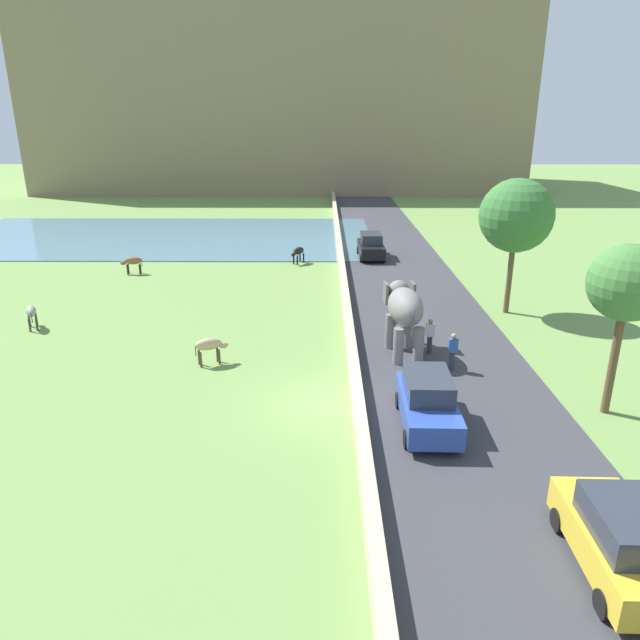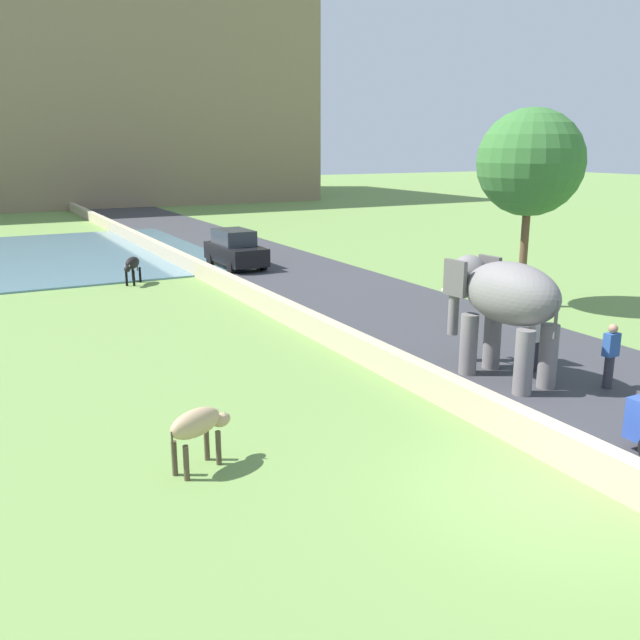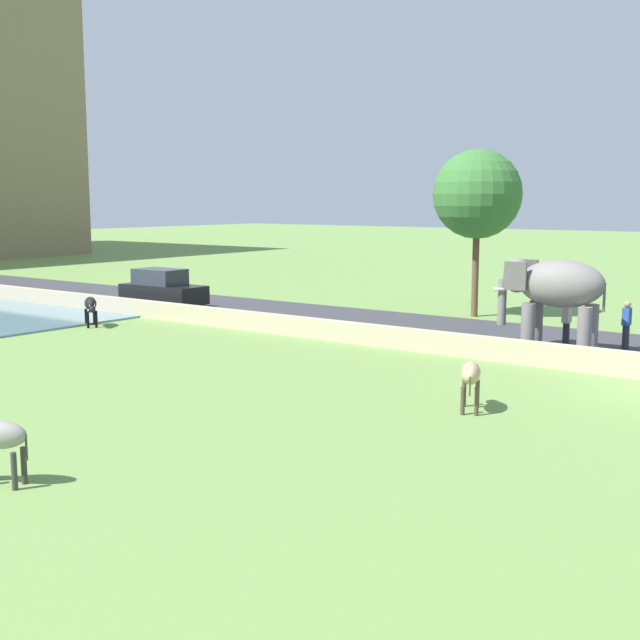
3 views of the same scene
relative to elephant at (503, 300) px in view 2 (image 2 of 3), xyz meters
The scene contains 10 objects.
ground_plane 6.14m from the elephant, 126.00° to the right, with size 220.00×220.00×0.00m, color #6B8E47.
road_surface 15.53m from the elephant, 84.05° to the left, with size 7.00×120.00×0.06m, color #38383D.
barrier_wall 13.60m from the elephant, 99.40° to the left, with size 0.40×110.00×0.71m, color tan.
elephant is the anchor object (origin of this frame).
person_beside_elephant 1.65m from the elephant, ahead, with size 0.36×0.22×1.63m.
person_trailing 2.77m from the elephant, 45.34° to the right, with size 0.36×0.22×1.63m.
car_black 17.95m from the elephant, 89.94° to the left, with size 1.86×4.04×1.80m.
cow_tan 8.25m from the elephant, behind, with size 1.40×0.88×1.15m.
cow_black 17.13m from the elephant, 107.61° to the left, with size 1.03×1.35×1.15m.
tree_mid 8.92m from the elephant, 42.61° to the left, with size 3.66×3.66×6.90m.
Camera 2 is at (-8.07, -7.43, 5.67)m, focal length 38.44 mm.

